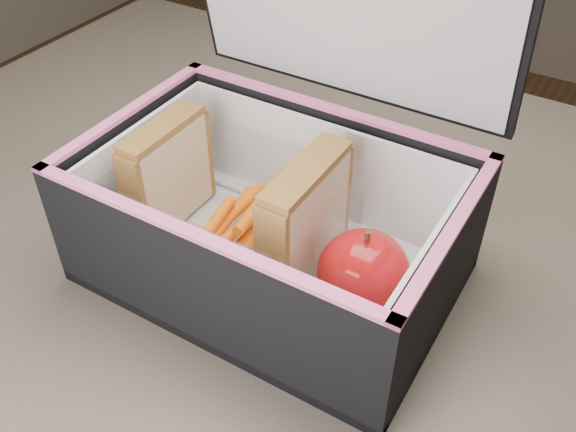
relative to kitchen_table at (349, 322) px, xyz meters
name	(u,v)px	position (x,y,z in m)	size (l,w,h in m)	color
kitchen_table	(349,322)	(0.00, 0.00, 0.00)	(1.20, 0.80, 0.75)	brown
lunch_bag	(275,212)	(-0.06, -0.05, 0.16)	(0.32, 0.25, 0.32)	black
plastic_tub	(234,212)	(-0.10, -0.05, 0.14)	(0.19, 0.14, 0.08)	white
sandwich_left	(168,173)	(-0.17, -0.05, 0.16)	(0.03, 0.09, 0.10)	#D4B98B
sandwich_right	(305,223)	(-0.03, -0.05, 0.16)	(0.03, 0.10, 0.11)	#D4B98B
carrot_sticks	(241,224)	(-0.10, -0.04, 0.12)	(0.05, 0.14, 0.03)	#FF591A
paper_napkin	(362,299)	(0.03, -0.06, 0.11)	(0.08, 0.08, 0.01)	white
red_apple	(363,272)	(0.04, -0.06, 0.15)	(0.09, 0.09, 0.08)	maroon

